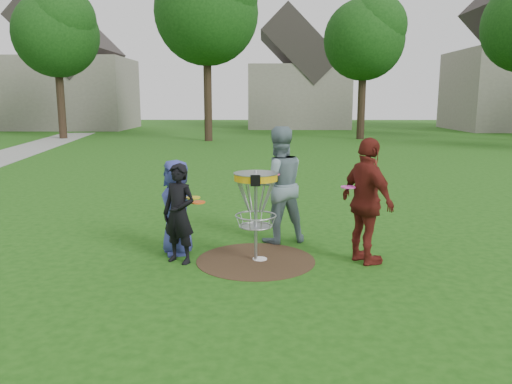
{
  "coord_description": "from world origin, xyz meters",
  "views": [
    {
      "loc": [
        0.1,
        -7.23,
        2.42
      ],
      "look_at": [
        0.0,
        0.3,
        1.0
      ],
      "focal_mm": 35.0,
      "sensor_mm": 36.0,
      "label": 1
    }
  ],
  "objects_px": {
    "player_blue": "(177,207)",
    "player_maroon": "(367,201)",
    "player_grey": "(278,185)",
    "player_black": "(179,214)",
    "disc_golf_basket": "(256,194)"
  },
  "relations": [
    {
      "from": "player_blue",
      "to": "player_maroon",
      "type": "height_order",
      "value": "player_maroon"
    },
    {
      "from": "player_grey",
      "to": "player_maroon",
      "type": "distance_m",
      "value": 1.69
    },
    {
      "from": "player_black",
      "to": "player_maroon",
      "type": "relative_size",
      "value": 0.8
    },
    {
      "from": "disc_golf_basket",
      "to": "player_maroon",
      "type": "bearing_deg",
      "value": -2.51
    },
    {
      "from": "player_grey",
      "to": "disc_golf_basket",
      "type": "height_order",
      "value": "player_grey"
    },
    {
      "from": "player_blue",
      "to": "player_grey",
      "type": "relative_size",
      "value": 0.76
    },
    {
      "from": "player_blue",
      "to": "player_grey",
      "type": "height_order",
      "value": "player_grey"
    },
    {
      "from": "player_blue",
      "to": "player_grey",
      "type": "bearing_deg",
      "value": 92.47
    },
    {
      "from": "player_black",
      "to": "player_grey",
      "type": "relative_size",
      "value": 0.76
    },
    {
      "from": "player_blue",
      "to": "player_black",
      "type": "height_order",
      "value": "player_blue"
    },
    {
      "from": "player_black",
      "to": "disc_golf_basket",
      "type": "xyz_separation_m",
      "value": [
        1.13,
        0.08,
        0.28
      ]
    },
    {
      "from": "disc_golf_basket",
      "to": "player_grey",
      "type": "bearing_deg",
      "value": 70.77
    },
    {
      "from": "player_blue",
      "to": "disc_golf_basket",
      "type": "height_order",
      "value": "player_blue"
    },
    {
      "from": "player_maroon",
      "to": "disc_golf_basket",
      "type": "bearing_deg",
      "value": 61.2
    },
    {
      "from": "player_black",
      "to": "disc_golf_basket",
      "type": "relative_size",
      "value": 1.08
    }
  ]
}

